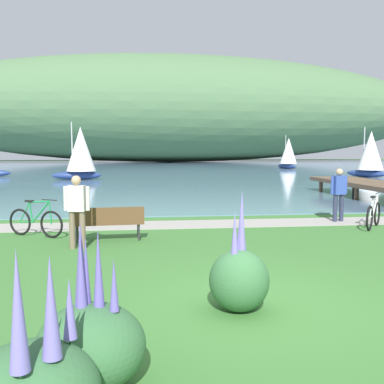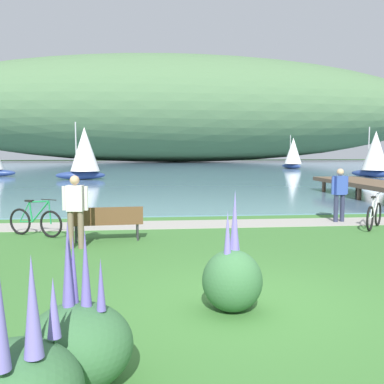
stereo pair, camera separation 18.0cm
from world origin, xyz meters
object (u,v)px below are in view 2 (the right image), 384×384
object	(u,v)px
person_at_shoreline	(340,192)
person_on_the_grass	(75,207)
bicycle_leaning_near_bench	(35,221)
park_bench_near_camera	(107,221)
sailboat_far_off	(84,153)
sailboat_mid_bay	(375,154)
bicycle_beside_path	(374,215)
sailboat_nearest_to_shore	(293,153)

from	to	relation	value
person_at_shoreline	person_on_the_grass	distance (m)	8.32
bicycle_leaning_near_bench	person_on_the_grass	size ratio (longest dim) A/B	0.92
park_bench_near_camera	sailboat_far_off	world-z (taller)	sailboat_far_off
bicycle_leaning_near_bench	person_at_shoreline	distance (m)	9.19
sailboat_far_off	sailboat_mid_bay	bearing A→B (deg)	0.21
sailboat_far_off	bicycle_beside_path	bearing A→B (deg)	-62.93
person_on_the_grass	sailboat_far_off	xyz separation A→B (m)	(-3.09, 24.04, 1.12)
bicycle_leaning_near_bench	sailboat_mid_bay	size ratio (longest dim) A/B	0.38
person_at_shoreline	sailboat_far_off	xyz separation A→B (m)	(-10.85, 21.04, 1.12)
person_on_the_grass	sailboat_mid_bay	bearing A→B (deg)	49.87
person_at_shoreline	sailboat_nearest_to_shore	bearing A→B (deg)	73.28
person_on_the_grass	sailboat_nearest_to_shore	distance (m)	45.87
bicycle_beside_path	park_bench_near_camera	bearing A→B (deg)	-172.46
bicycle_beside_path	sailboat_far_off	world-z (taller)	sailboat_far_off
bicycle_beside_path	person_on_the_grass	world-z (taller)	person_on_the_grass
park_bench_near_camera	sailboat_mid_bay	size ratio (longest dim) A/B	0.44
person_on_the_grass	sailboat_mid_bay	size ratio (longest dim) A/B	0.41
person_at_shoreline	person_on_the_grass	world-z (taller)	same
person_on_the_grass	sailboat_mid_bay	world-z (taller)	sailboat_mid_bay
person_at_shoreline	sailboat_nearest_to_shore	size ratio (longest dim) A/B	0.42
sailboat_far_off	person_at_shoreline	bearing A→B (deg)	-62.73
sailboat_nearest_to_shore	sailboat_far_off	world-z (taller)	sailboat_far_off
person_on_the_grass	sailboat_mid_bay	xyz separation A→B (m)	(20.34, 24.13, 1.03)
park_bench_near_camera	sailboat_mid_bay	bearing A→B (deg)	49.86
person_on_the_grass	park_bench_near_camera	bearing A→B (deg)	50.24
bicycle_leaning_near_bench	person_at_shoreline	size ratio (longest dim) A/B	0.92
park_bench_near_camera	sailboat_far_off	distance (m)	23.61
bicycle_leaning_near_bench	sailboat_mid_bay	xyz separation A→B (m)	(21.65, 22.52, 1.61)
bicycle_beside_path	sailboat_mid_bay	world-z (taller)	sailboat_mid_bay
sailboat_mid_bay	sailboat_far_off	xyz separation A→B (m)	(-23.43, -0.09, 0.10)
bicycle_beside_path	person_at_shoreline	xyz separation A→B (m)	(-0.53, 1.21, 0.58)
sailboat_mid_bay	person_on_the_grass	bearing A→B (deg)	-130.13
park_bench_near_camera	bicycle_beside_path	xyz separation A→B (m)	(7.64, 1.01, -0.12)
park_bench_near_camera	person_at_shoreline	bearing A→B (deg)	17.35
park_bench_near_camera	person_on_the_grass	bearing A→B (deg)	-129.76
person_at_shoreline	person_on_the_grass	size ratio (longest dim) A/B	1.00
sailboat_nearest_to_shore	sailboat_far_off	bearing A→B (deg)	-141.98
person_at_shoreline	sailboat_far_off	world-z (taller)	sailboat_far_off
person_on_the_grass	sailboat_mid_bay	distance (m)	31.57
sailboat_nearest_to_shore	person_at_shoreline	bearing A→B (deg)	-106.72
park_bench_near_camera	person_on_the_grass	world-z (taller)	person_on_the_grass
bicycle_leaning_near_bench	sailboat_nearest_to_shore	world-z (taller)	sailboat_nearest_to_shore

